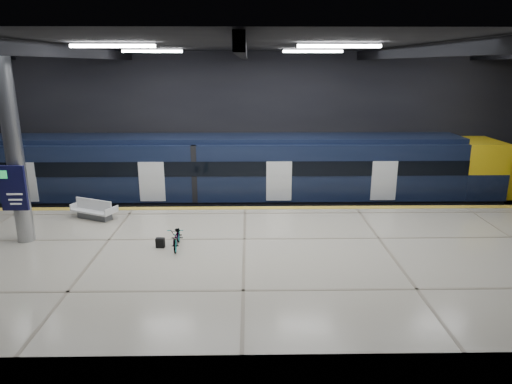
{
  "coord_description": "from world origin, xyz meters",
  "views": [
    {
      "loc": [
        0.17,
        -16.79,
        7.34
      ],
      "look_at": [
        0.47,
        1.5,
        2.2
      ],
      "focal_mm": 32.0,
      "sensor_mm": 36.0,
      "label": 1
    }
  ],
  "objects": [
    {
      "name": "info_column",
      "position": [
        -8.0,
        -1.03,
        4.46
      ],
      "size": [
        0.9,
        0.78,
        6.9
      ],
      "color": "#9EA0A5",
      "rests_on": "platform"
    },
    {
      "name": "pannier_bag",
      "position": [
        -2.96,
        -1.77,
        1.28
      ],
      "size": [
        0.32,
        0.21,
        0.35
      ],
      "primitive_type": "cube",
      "rotation": [
        0.0,
        0.0,
        -0.09
      ],
      "color": "black",
      "rests_on": "platform"
    },
    {
      "name": "bicycle",
      "position": [
        -2.36,
        -1.77,
        1.5
      ],
      "size": [
        0.6,
        1.56,
        0.81
      ],
      "primitive_type": "imported",
      "rotation": [
        0.0,
        0.0,
        0.04
      ],
      "color": "#99999E",
      "rests_on": "platform"
    },
    {
      "name": "room_shell",
      "position": [
        -0.0,
        0.0,
        5.72
      ],
      "size": [
        30.1,
        16.1,
        8.05
      ],
      "color": "black",
      "rests_on": "ground"
    },
    {
      "name": "bench",
      "position": [
        -6.29,
        1.42,
        1.4
      ],
      "size": [
        2.06,
        1.51,
        0.84
      ],
      "rotation": [
        0.0,
        0.0,
        -0.43
      ],
      "color": "#595B60",
      "rests_on": "platform"
    },
    {
      "name": "ground",
      "position": [
        0.0,
        0.0,
        0.0
      ],
      "size": [
        30.0,
        30.0,
        0.0
      ],
      "primitive_type": "plane",
      "color": "black",
      "rests_on": "ground"
    },
    {
      "name": "safety_strip",
      "position": [
        0.0,
        2.75,
        1.11
      ],
      "size": [
        30.0,
        0.4,
        0.01
      ],
      "primitive_type": "cube",
      "color": "yellow",
      "rests_on": "platform"
    },
    {
      "name": "rails",
      "position": [
        0.0,
        5.5,
        0.08
      ],
      "size": [
        30.0,
        1.52,
        0.16
      ],
      "color": "gray",
      "rests_on": "ground"
    },
    {
      "name": "train",
      "position": [
        0.4,
        5.5,
        2.06
      ],
      "size": [
        29.4,
        2.84,
        3.79
      ],
      "color": "black",
      "rests_on": "ground"
    },
    {
      "name": "platform",
      "position": [
        0.0,
        -2.5,
        0.55
      ],
      "size": [
        30.0,
        11.0,
        1.1
      ],
      "primitive_type": "cube",
      "color": "beige",
      "rests_on": "ground"
    }
  ]
}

